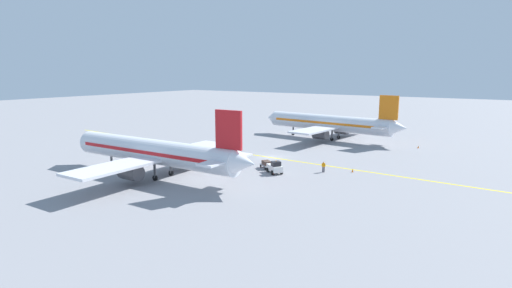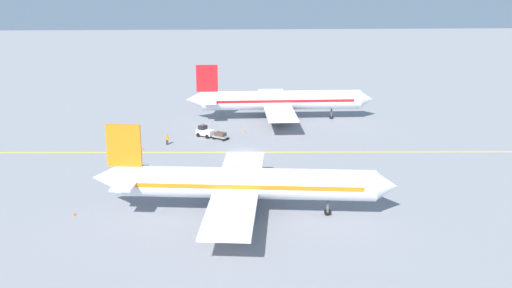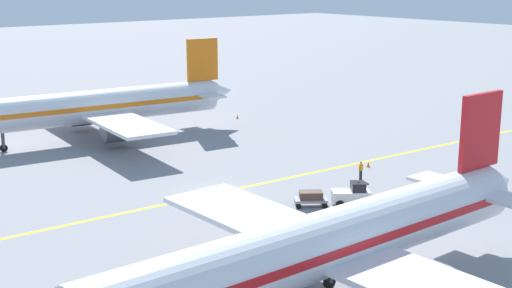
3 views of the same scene
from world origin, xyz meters
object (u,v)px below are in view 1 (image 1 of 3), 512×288
Objects in this scene: airplane_at_gate at (155,152)px; traffic_cone_by_wingtip at (353,170)px; airplane_adjacent_stand at (330,123)px; baggage_tug_white at (275,167)px; traffic_cone_near_nose at (229,169)px; traffic_cone_mid_apron at (418,147)px; baggage_cart_trailing at (267,164)px; ground_crew_worker at (324,166)px.

airplane_at_gate is 64.43× the size of traffic_cone_by_wingtip.
traffic_cone_by_wingtip is (-26.68, -15.28, -3.43)m from airplane_adjacent_stand.
airplane_adjacent_stand is at bearing 9.25° from baggage_tug_white.
traffic_cone_mid_apron is (36.27, -20.82, 0.00)m from traffic_cone_near_nose.
airplane_at_gate is 53.12m from traffic_cone_mid_apron.
traffic_cone_mid_apron is at bearing -29.86° from traffic_cone_near_nose.
baggage_tug_white is 6.01× the size of traffic_cone_mid_apron.
airplane_adjacent_stand reaches higher than traffic_cone_by_wingtip.
airplane_at_gate is at bearing 169.78° from airplane_adjacent_stand.
baggage_cart_trailing is (13.45, -11.04, -2.95)m from airplane_at_gate.
baggage_cart_trailing is at bearing -174.90° from airplane_adjacent_stand.
airplane_at_gate reaches higher than baggage_cart_trailing.
baggage_tug_white is at bearing 126.50° from traffic_cone_by_wingtip.
airplane_adjacent_stand is at bearing 29.80° from traffic_cone_by_wingtip.
baggage_tug_white is 7.61m from ground_crew_worker.
traffic_cone_by_wingtip is at bearing -51.41° from airplane_at_gate.
traffic_cone_near_nose and traffic_cone_mid_apron have the same top height.
baggage_cart_trailing reaches higher than traffic_cone_near_nose.
airplane_at_gate is 64.43× the size of traffic_cone_mid_apron.
airplane_at_gate is 12.11× the size of baggage_cart_trailing.
traffic_cone_by_wingtip is (5.28, -12.42, -0.49)m from baggage_cart_trailing.
traffic_cone_mid_apron is 26.80m from traffic_cone_by_wingtip.
airplane_adjacent_stand is 12.15× the size of baggage_cart_trailing.
airplane_at_gate is 46.13m from airplane_adjacent_stand.
airplane_adjacent_stand is at bearing 89.35° from traffic_cone_mid_apron.
traffic_cone_mid_apron is (33.67, -14.03, -0.63)m from baggage_tug_white.
airplane_at_gate is 10.71× the size of baggage_tug_white.
airplane_adjacent_stand is 32.22m from baggage_cart_trailing.
airplane_at_gate is at bearing 142.21° from traffic_cone_near_nose.
baggage_cart_trailing reaches higher than traffic_cone_mid_apron.
baggage_tug_white reaches higher than traffic_cone_mid_apron.
airplane_at_gate is 30.22m from traffic_cone_by_wingtip.
airplane_adjacent_stand is 64.63× the size of traffic_cone_near_nose.
traffic_cone_by_wingtip is (-26.45, 4.27, 0.00)m from traffic_cone_mid_apron.
airplane_adjacent_stand is at bearing -10.22° from airplane_at_gate.
ground_crew_worker is at bearing 123.87° from traffic_cone_by_wingtip.
airplane_adjacent_stand is 31.52m from ground_crew_worker.
ground_crew_worker reaches higher than traffic_cone_mid_apron.
traffic_cone_near_nose is (-2.59, 6.79, -0.63)m from baggage_tug_white.
airplane_adjacent_stand is 64.63× the size of traffic_cone_by_wingtip.
traffic_cone_mid_apron is at bearing -9.17° from traffic_cone_by_wingtip.
baggage_cart_trailing is 5.32× the size of traffic_cone_mid_apron.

